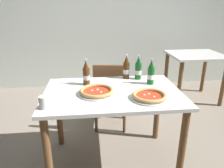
{
  "coord_description": "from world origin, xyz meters",
  "views": [
    {
      "loc": [
        -0.19,
        -1.74,
        1.48
      ],
      "look_at": [
        0.0,
        0.05,
        0.8
      ],
      "focal_mm": 34.46,
      "sensor_mm": 36.0,
      "label": 1
    }
  ],
  "objects": [
    {
      "name": "beer_bottle_extra",
      "position": [
        0.29,
        0.31,
        0.85
      ],
      "size": [
        0.07,
        0.07,
        0.25
      ],
      "color": "#14591E",
      "rests_on": "dining_table_main"
    },
    {
      "name": "ground_plane",
      "position": [
        0.0,
        0.0,
        0.0
      ],
      "size": [
        8.0,
        8.0,
        0.0
      ],
      "primitive_type": "plane",
      "color": "gray"
    },
    {
      "name": "paper_cup",
      "position": [
        -0.54,
        -0.27,
        0.8
      ],
      "size": [
        0.07,
        0.07,
        0.09
      ],
      "primitive_type": "cylinder",
      "color": "white",
      "rests_on": "dining_table_main"
    },
    {
      "name": "pizza_margherita_near",
      "position": [
        0.28,
        -0.18,
        0.77
      ],
      "size": [
        0.31,
        0.31,
        0.04
      ],
      "color": "white",
      "rests_on": "dining_table_main"
    },
    {
      "name": "beer_bottle_right",
      "position": [
        0.38,
        0.15,
        0.85
      ],
      "size": [
        0.07,
        0.07,
        0.25
      ],
      "color": "#14591E",
      "rests_on": "dining_table_main"
    },
    {
      "name": "beer_bottle_center",
      "position": [
        0.18,
        0.34,
        0.85
      ],
      "size": [
        0.07,
        0.07,
        0.25
      ],
      "color": "#512D0F",
      "rests_on": "dining_table_main"
    },
    {
      "name": "back_wall_tiled",
      "position": [
        0.0,
        2.2,
        1.3
      ],
      "size": [
        7.0,
        0.1,
        2.6
      ],
      "primitive_type": "cube",
      "color": "silver",
      "rests_on": "ground_plane"
    },
    {
      "name": "beer_bottle_left",
      "position": [
        -0.23,
        0.2,
        0.85
      ],
      "size": [
        0.07,
        0.07,
        0.25
      ],
      "color": "#512D0F",
      "rests_on": "dining_table_main"
    },
    {
      "name": "chair_behind_table",
      "position": [
        0.04,
        0.61,
        0.48
      ],
      "size": [
        0.45,
        0.45,
        0.85
      ],
      "rotation": [
        0.0,
        0.0,
        3.02
      ],
      "color": "brown",
      "rests_on": "ground_plane"
    },
    {
      "name": "pizza_marinara_far",
      "position": [
        -0.14,
        -0.04,
        0.77
      ],
      "size": [
        0.32,
        0.32,
        0.04
      ],
      "color": "white",
      "rests_on": "dining_table_main"
    },
    {
      "name": "dining_table_background",
      "position": [
        1.44,
        1.35,
        0.59
      ],
      "size": [
        0.8,
        0.7,
        0.75
      ],
      "color": "silver",
      "rests_on": "ground_plane"
    },
    {
      "name": "dining_table_main",
      "position": [
        0.0,
        0.0,
        0.64
      ],
      "size": [
        1.2,
        0.8,
        0.75
      ],
      "color": "silver",
      "rests_on": "ground_plane"
    }
  ]
}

